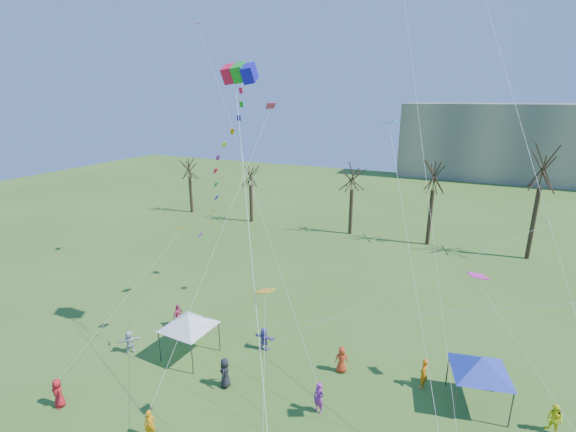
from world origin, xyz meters
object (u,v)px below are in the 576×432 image
at_px(distant_building, 563,144).
at_px(canopy_tent_blue, 481,365).
at_px(canopy_tent_white, 188,320).
at_px(big_box_kite, 226,169).

height_order(distant_building, canopy_tent_blue, distant_building).
relative_size(distant_building, canopy_tent_white, 14.62).
bearing_deg(distant_building, canopy_tent_blue, -101.19).
height_order(distant_building, big_box_kite, big_box_kite).
bearing_deg(canopy_tent_white, big_box_kite, 12.79).
bearing_deg(canopy_tent_blue, canopy_tent_white, -170.23).
bearing_deg(distant_building, canopy_tent_white, -112.57).
distance_m(distant_building, canopy_tent_white, 81.61).
bearing_deg(canopy_tent_white, canopy_tent_blue, 9.77).
xyz_separation_m(distant_building, canopy_tent_blue, (-14.30, -72.31, -4.91)).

